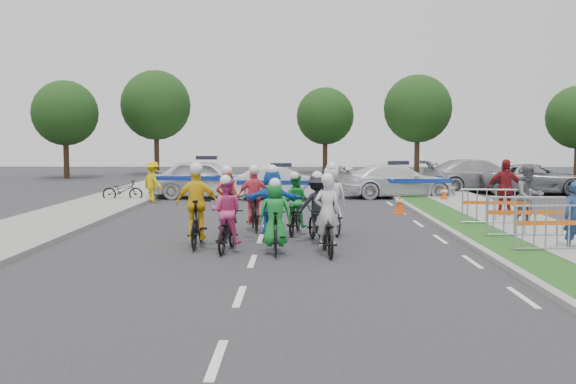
{
  "coord_description": "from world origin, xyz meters",
  "views": [
    {
      "loc": [
        0.93,
        -13.27,
        2.58
      ],
      "look_at": [
        0.69,
        4.36,
        1.1
      ],
      "focal_mm": 40.0,
      "sensor_mm": 36.0,
      "label": 1
    }
  ],
  "objects_px": {
    "civilian_suv": "(535,179)",
    "tree_0": "(65,113)",
    "police_car_0": "(207,179)",
    "spectator_1": "(529,196)",
    "tree_4": "(325,116)",
    "rider_2": "(226,223)",
    "barrier_2": "(496,208)",
    "cone_1": "(444,194)",
    "rider_9": "(254,205)",
    "police_car_2": "(398,181)",
    "rider_7": "(331,206)",
    "rider_8": "(295,210)",
    "rider_4": "(317,215)",
    "barrier_0": "(557,230)",
    "tree_1": "(418,109)",
    "tree_3": "(156,105)",
    "police_car_1": "(281,183)",
    "civilian_sedan": "(479,176)",
    "cone_0": "(400,204)",
    "barrier_1": "(525,218)",
    "parked_bike": "(123,191)",
    "rider_1": "(275,224)",
    "rider_6": "(228,214)",
    "rider_0": "(327,228)",
    "marshal_hiviz": "(153,182)",
    "rider_5": "(272,209)"
  },
  "relations": [
    {
      "from": "rider_9",
      "to": "marshal_hiviz",
      "type": "distance_m",
      "value": 9.23
    },
    {
      "from": "civilian_suv",
      "to": "tree_0",
      "type": "height_order",
      "value": "tree_0"
    },
    {
      "from": "rider_8",
      "to": "civilian_sedan",
      "type": "xyz_separation_m",
      "value": [
        8.81,
        13.53,
        0.16
      ]
    },
    {
      "from": "police_car_1",
      "to": "marshal_hiviz",
      "type": "xyz_separation_m",
      "value": [
        -5.16,
        -1.58,
        0.14
      ]
    },
    {
      "from": "rider_7",
      "to": "rider_8",
      "type": "relative_size",
      "value": 1.13
    },
    {
      "from": "rider_6",
      "to": "civilian_sedan",
      "type": "distance_m",
      "value": 17.72
    },
    {
      "from": "cone_0",
      "to": "tree_1",
      "type": "height_order",
      "value": "tree_1"
    },
    {
      "from": "rider_7",
      "to": "rider_9",
      "type": "height_order",
      "value": "rider_7"
    },
    {
      "from": "police_car_2",
      "to": "cone_1",
      "type": "relative_size",
      "value": 7.09
    },
    {
      "from": "rider_1",
      "to": "rider_4",
      "type": "relative_size",
      "value": 0.93
    },
    {
      "from": "rider_6",
      "to": "rider_4",
      "type": "bearing_deg",
      "value": 163.39
    },
    {
      "from": "marshal_hiviz",
      "to": "parked_bike",
      "type": "relative_size",
      "value": 1.0
    },
    {
      "from": "marshal_hiviz",
      "to": "tree_3",
      "type": "distance_m",
      "value": 20.36
    },
    {
      "from": "cone_0",
      "to": "cone_1",
      "type": "height_order",
      "value": "same"
    },
    {
      "from": "rider_4",
      "to": "barrier_0",
      "type": "height_order",
      "value": "rider_4"
    },
    {
      "from": "barrier_2",
      "to": "parked_bike",
      "type": "xyz_separation_m",
      "value": [
        -12.95,
        7.62,
        -0.12
      ]
    },
    {
      "from": "tree_3",
      "to": "civilian_suv",
      "type": "bearing_deg",
      "value": -36.5
    },
    {
      "from": "barrier_0",
      "to": "tree_4",
      "type": "relative_size",
      "value": 0.32
    },
    {
      "from": "spectator_1",
      "to": "tree_3",
      "type": "height_order",
      "value": "tree_3"
    },
    {
      "from": "cone_0",
      "to": "rider_0",
      "type": "bearing_deg",
      "value": -110.16
    },
    {
      "from": "rider_2",
      "to": "cone_1",
      "type": "height_order",
      "value": "rider_2"
    },
    {
      "from": "parked_bike",
      "to": "tree_4",
      "type": "bearing_deg",
      "value": -23.76
    },
    {
      "from": "rider_4",
      "to": "parked_bike",
      "type": "distance_m",
      "value": 12.97
    },
    {
      "from": "spectator_1",
      "to": "tree_4",
      "type": "xyz_separation_m",
      "value": [
        -4.63,
        28.76,
        3.27
      ]
    },
    {
      "from": "rider_0",
      "to": "police_car_0",
      "type": "bearing_deg",
      "value": -75.36
    },
    {
      "from": "rider_2",
      "to": "barrier_2",
      "type": "relative_size",
      "value": 0.89
    },
    {
      "from": "tree_1",
      "to": "civilian_suv",
      "type": "bearing_deg",
      "value": -77.6
    },
    {
      "from": "police_car_1",
      "to": "rider_7",
      "type": "bearing_deg",
      "value": -178.16
    },
    {
      "from": "barrier_0",
      "to": "tree_0",
      "type": "bearing_deg",
      "value": 127.33
    },
    {
      "from": "civilian_suv",
      "to": "rider_0",
      "type": "bearing_deg",
      "value": 158.13
    },
    {
      "from": "rider_7",
      "to": "cone_0",
      "type": "bearing_deg",
      "value": -130.53
    },
    {
      "from": "rider_6",
      "to": "barrier_0",
      "type": "xyz_separation_m",
      "value": [
        7.57,
        -2.4,
        -0.06
      ]
    },
    {
      "from": "rider_7",
      "to": "marshal_hiviz",
      "type": "xyz_separation_m",
      "value": [
        -6.75,
        8.61,
        0.07
      ]
    },
    {
      "from": "parked_bike",
      "to": "rider_8",
      "type": "bearing_deg",
      "value": -141.56
    },
    {
      "from": "tree_1",
      "to": "tree_3",
      "type": "relative_size",
      "value": 0.93
    },
    {
      "from": "police_car_1",
      "to": "police_car_2",
      "type": "bearing_deg",
      "value": -90.95
    },
    {
      "from": "rider_7",
      "to": "barrier_1",
      "type": "bearing_deg",
      "value": 156.63
    },
    {
      "from": "rider_5",
      "to": "spectator_1",
      "type": "xyz_separation_m",
      "value": [
        7.32,
        2.44,
        0.11
      ]
    },
    {
      "from": "civilian_sedan",
      "to": "barrier_0",
      "type": "xyz_separation_m",
      "value": [
        -2.98,
        -16.63,
        -0.23
      ]
    },
    {
      "from": "civilian_sedan",
      "to": "tree_4",
      "type": "bearing_deg",
      "value": 16.29
    },
    {
      "from": "police_car_0",
      "to": "tree_0",
      "type": "height_order",
      "value": "tree_0"
    },
    {
      "from": "barrier_1",
      "to": "tree_3",
      "type": "relative_size",
      "value": 0.27
    },
    {
      "from": "tree_4",
      "to": "rider_6",
      "type": "bearing_deg",
      "value": -97.18
    },
    {
      "from": "barrier_0",
      "to": "tree_3",
      "type": "bearing_deg",
      "value": 116.76
    },
    {
      "from": "rider_8",
      "to": "police_car_1",
      "type": "height_order",
      "value": "rider_8"
    },
    {
      "from": "rider_0",
      "to": "rider_7",
      "type": "bearing_deg",
      "value": -98.93
    },
    {
      "from": "police_car_1",
      "to": "parked_bike",
      "type": "height_order",
      "value": "police_car_1"
    },
    {
      "from": "rider_9",
      "to": "police_car_2",
      "type": "bearing_deg",
      "value": -127.82
    },
    {
      "from": "rider_0",
      "to": "tree_1",
      "type": "relative_size",
      "value": 0.27
    },
    {
      "from": "tree_3",
      "to": "rider_9",
      "type": "bearing_deg",
      "value": -72.36
    }
  ]
}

